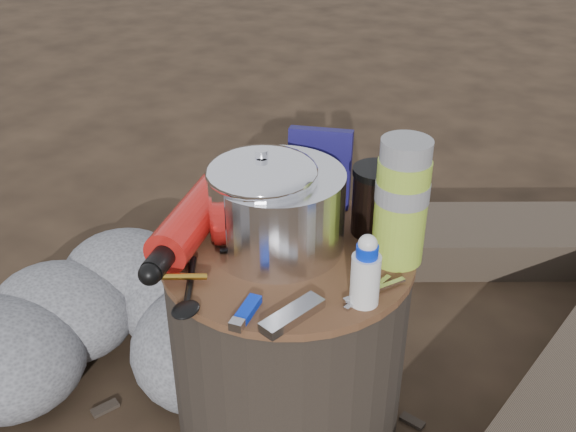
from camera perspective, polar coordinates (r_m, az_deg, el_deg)
The scene contains 15 objects.
ground at distance 1.44m, azimuth 0.00°, elevation -16.66°, with size 60.00×60.00×0.00m, color #2E2217.
stump at distance 1.30m, azimuth 0.00°, elevation -10.53°, with size 0.44×0.44×0.41m, color black.
rock_ring at distance 1.40m, azimuth -20.56°, elevation -14.90°, with size 0.50×1.09×0.22m, color slate, non-canonical shape.
foil_windscreen at distance 1.16m, azimuth -0.95°, elevation 0.45°, with size 0.24×0.24×0.14m, color silver.
camping_pot at distance 1.13m, azimuth -2.17°, elevation 0.99°, with size 0.18×0.18×0.18m, color white.
fuel_bottle at distance 1.21m, azimuth -8.11°, elevation -0.28°, with size 0.08×0.32×0.08m, color red, non-canonical shape.
thermos at distance 1.12m, azimuth 9.63°, elevation 1.11°, with size 0.09×0.09×0.22m, color #93B531.
travel_mug at distance 1.21m, azimuth 7.49°, elevation 1.27°, with size 0.08×0.08×0.13m, color black.
stuff_sack at distance 1.31m, azimuth -2.26°, elevation 3.11°, with size 0.14×0.11×0.10m, color yellow.
food_pouch at distance 1.29m, azimuth 2.70°, elevation 4.10°, with size 0.12×0.03×0.15m, color #110D4A.
lighter at distance 1.04m, azimuth -3.44°, elevation -7.92°, with size 0.02×0.08×0.01m, color #0528CB.
multitool at distance 1.02m, azimuth 0.38°, elevation -8.46°, with size 0.03×0.11×0.02m, color #B8B7BC.
pot_grabber at distance 1.08m, azimuth 6.86°, elevation -6.37°, with size 0.03×0.12×0.01m, color #B8B7BC, non-canonical shape.
spork at distance 1.10m, azimuth -8.37°, elevation -5.54°, with size 0.03×0.16×0.01m, color black, non-canonical shape.
squeeze_bottle at distance 1.03m, azimuth 6.64°, elevation -4.92°, with size 0.05×0.05×0.11m, color silver.
Camera 1 is at (0.46, -0.87, 1.06)m, focal length 41.71 mm.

